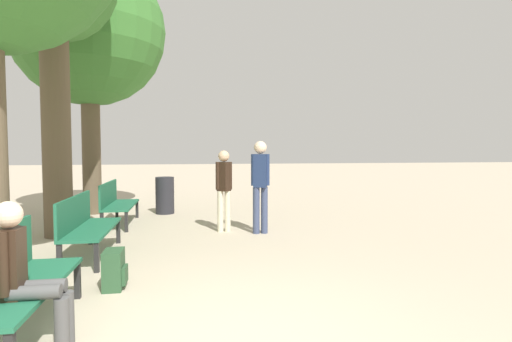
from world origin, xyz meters
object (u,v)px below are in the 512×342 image
(bench_row_0, at_px, (9,278))
(bench_row_1, at_px, (85,223))
(backpack, at_px, (114,270))
(pedestrian_mid, at_px, (260,181))
(pedestrian_near, at_px, (224,185))
(bench_row_2, at_px, (116,201))
(person_seated, at_px, (25,271))
(tree_row_2, at_px, (89,31))
(trash_bin, at_px, (165,195))

(bench_row_0, xyz_separation_m, bench_row_1, (0.00, 2.57, 0.00))
(bench_row_0, relative_size, backpack, 3.88)
(pedestrian_mid, bearing_deg, pedestrian_near, 157.09)
(bench_row_1, xyz_separation_m, bench_row_2, (0.00, 2.57, 0.00))
(bench_row_2, relative_size, person_seated, 1.44)
(tree_row_2, xyz_separation_m, pedestrian_near, (3.04, -2.74, -3.57))
(bench_row_1, relative_size, person_seated, 1.44)
(bench_row_0, height_order, bench_row_1, same)
(person_seated, bearing_deg, bench_row_2, 92.59)
(tree_row_2, bearing_deg, person_seated, -81.33)
(backpack, height_order, pedestrian_near, pedestrian_near)
(bench_row_2, bearing_deg, person_seated, -87.41)
(bench_row_0, height_order, tree_row_2, tree_row_2)
(bench_row_0, relative_size, tree_row_2, 0.27)
(person_seated, relative_size, backpack, 2.69)
(bench_row_1, bearing_deg, pedestrian_mid, 22.60)
(bench_row_0, height_order, pedestrian_mid, pedestrian_mid)
(tree_row_2, distance_m, pedestrian_near, 5.43)
(bench_row_1, relative_size, backpack, 3.88)
(trash_bin, bearing_deg, bench_row_1, -103.64)
(bench_row_2, xyz_separation_m, pedestrian_mid, (2.87, -1.37, 0.50))
(tree_row_2, xyz_separation_m, trash_bin, (1.78, -0.31, -4.02))
(bench_row_0, xyz_separation_m, tree_row_2, (-0.83, 6.78, 3.96))
(pedestrian_mid, bearing_deg, backpack, -129.31)
(bench_row_0, distance_m, trash_bin, 6.54)
(bench_row_1, distance_m, trash_bin, 4.02)
(trash_bin, bearing_deg, pedestrian_near, -62.60)
(pedestrian_mid, bearing_deg, bench_row_1, -157.40)
(pedestrian_near, bearing_deg, bench_row_2, 153.74)
(backpack, bearing_deg, bench_row_1, 114.22)
(tree_row_2, xyz_separation_m, pedestrian_mid, (3.71, -3.02, -3.47))
(person_seated, relative_size, pedestrian_mid, 0.68)
(tree_row_2, height_order, person_seated, tree_row_2)
(bench_row_2, height_order, person_seated, person_seated)
(bench_row_2, bearing_deg, backpack, -80.61)
(bench_row_0, distance_m, backpack, 1.30)
(backpack, bearing_deg, person_seated, -107.27)
(tree_row_2, distance_m, backpack, 7.28)
(tree_row_2, distance_m, trash_bin, 4.41)
(backpack, height_order, pedestrian_mid, pedestrian_mid)
(person_seated, bearing_deg, bench_row_0, 129.57)
(bench_row_0, relative_size, bench_row_1, 1.00)
(bench_row_0, xyz_separation_m, trash_bin, (0.95, 6.47, -0.06))
(bench_row_2, bearing_deg, tree_row_2, 116.84)
(bench_row_0, height_order, trash_bin, same)
(bench_row_1, height_order, backpack, bench_row_1)
(pedestrian_near, bearing_deg, trash_bin, 117.40)
(pedestrian_near, bearing_deg, bench_row_0, -118.61)
(bench_row_0, relative_size, pedestrian_near, 1.10)
(bench_row_0, bearing_deg, person_seated, -50.43)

